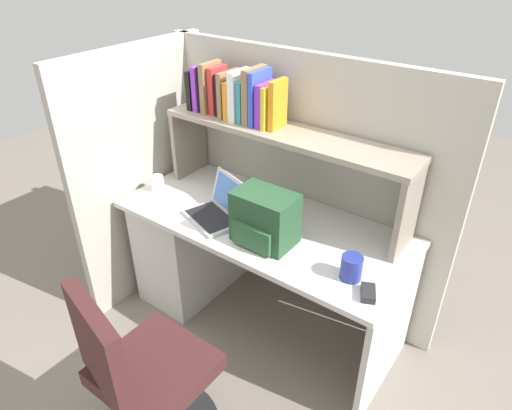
# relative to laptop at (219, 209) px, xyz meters

# --- Properties ---
(ground_plane) EXTENTS (8.00, 8.00, 0.00)m
(ground_plane) POSITION_rel_laptop_xyz_m (0.20, 0.11, -0.78)
(ground_plane) COLOR slate
(desk) EXTENTS (1.60, 0.70, 0.73)m
(desk) POSITION_rel_laptop_xyz_m (-0.19, 0.11, -0.38)
(desk) COLOR silver
(desk) RESTS_ON ground_plane
(cubicle_partition_rear) EXTENTS (1.84, 0.05, 1.55)m
(cubicle_partition_rear) POSITION_rel_laptop_xyz_m (0.20, 0.49, -0.01)
(cubicle_partition_rear) COLOR #B2ADA0
(cubicle_partition_rear) RESTS_ON ground_plane
(cubicle_partition_left) EXTENTS (0.05, 1.06, 1.55)m
(cubicle_partition_left) POSITION_rel_laptop_xyz_m (-0.65, 0.06, -0.01)
(cubicle_partition_left) COLOR #B2ADA0
(cubicle_partition_left) RESTS_ON ground_plane
(overhead_hutch) EXTENTS (1.44, 0.28, 0.45)m
(overhead_hutch) POSITION_rel_laptop_xyz_m (0.20, 0.31, 0.30)
(overhead_hutch) COLOR gray
(overhead_hutch) RESTS_ON desk
(reference_books_on_shelf) EXTENTS (0.59, 0.19, 0.29)m
(reference_books_on_shelf) POSITION_rel_laptop_xyz_m (-0.12, 0.32, 0.53)
(reference_books_on_shelf) COLOR black
(reference_books_on_shelf) RESTS_ON overhead_hutch
(laptop) EXTENTS (0.38, 0.35, 0.22)m
(laptop) POSITION_rel_laptop_xyz_m (0.00, 0.00, 0.00)
(laptop) COLOR #B7BABF
(laptop) RESTS_ON desk
(backpack) EXTENTS (0.30, 0.23, 0.27)m
(backpack) POSITION_rel_laptop_xyz_m (0.32, -0.03, 0.08)
(backpack) COLOR #264C2D
(backpack) RESTS_ON desk
(computer_mouse) EXTENTS (0.10, 0.12, 0.03)m
(computer_mouse) POSITION_rel_laptop_xyz_m (0.91, -0.10, -0.03)
(computer_mouse) COLOR #262628
(computer_mouse) RESTS_ON desk
(paper_cup) EXTENTS (0.08, 0.08, 0.10)m
(paper_cup) POSITION_rel_laptop_xyz_m (-0.48, 0.01, -0.00)
(paper_cup) COLOR white
(paper_cup) RESTS_ON desk
(snack_canister) EXTENTS (0.10, 0.10, 0.12)m
(snack_canister) POSITION_rel_laptop_xyz_m (0.80, -0.04, 0.01)
(snack_canister) COLOR navy
(snack_canister) RESTS_ON desk
(office_chair) EXTENTS (0.52, 0.53, 0.93)m
(office_chair) POSITION_rel_laptop_xyz_m (0.26, -0.82, -0.39)
(office_chair) COLOR black
(office_chair) RESTS_ON ground_plane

